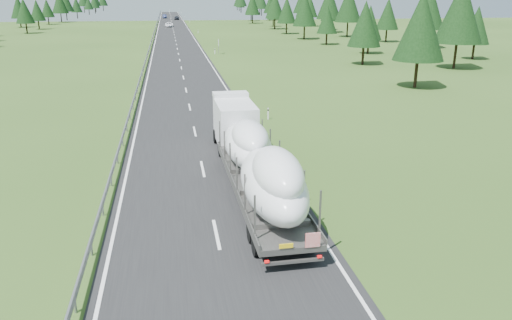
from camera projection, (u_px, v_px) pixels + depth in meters
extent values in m
cube|color=black|center=(176.00, 44.00, 107.63)|extent=(10.00, 400.00, 0.02)
cube|color=slate|center=(151.00, 42.00, 106.59)|extent=(0.08, 400.00, 0.32)
cube|color=silver|center=(268.00, 114.00, 43.10)|extent=(0.12, 0.07, 1.00)
cube|color=black|center=(268.00, 110.00, 43.00)|extent=(0.13, 0.08, 0.12)
cube|color=silver|center=(215.00, 51.00, 89.83)|extent=(0.12, 0.07, 1.00)
cube|color=black|center=(215.00, 49.00, 89.73)|extent=(0.13, 0.08, 0.12)
cube|color=silver|center=(198.00, 31.00, 136.56)|extent=(0.12, 0.07, 1.00)
cube|color=black|center=(198.00, 30.00, 136.46)|extent=(0.13, 0.08, 0.12)
cube|color=silver|center=(190.00, 22.00, 183.29)|extent=(0.12, 0.07, 1.00)
cube|color=black|center=(190.00, 21.00, 183.19)|extent=(0.13, 0.08, 0.12)
cube|color=silver|center=(185.00, 16.00, 230.02)|extent=(0.12, 0.07, 1.00)
cube|color=black|center=(185.00, 15.00, 229.92)|extent=(0.13, 0.08, 0.12)
cube|color=silver|center=(182.00, 12.00, 276.75)|extent=(0.12, 0.07, 1.00)
cube|color=black|center=(182.00, 12.00, 276.65)|extent=(0.13, 0.08, 0.12)
cube|color=silver|center=(179.00, 9.00, 323.48)|extent=(0.12, 0.07, 1.00)
cube|color=black|center=(179.00, 9.00, 323.38)|extent=(0.13, 0.08, 0.12)
cylinder|color=slate|center=(219.00, 48.00, 89.79)|extent=(0.08, 0.08, 2.00)
cube|color=silver|center=(218.00, 43.00, 89.47)|extent=(0.05, 0.90, 1.20)
cylinder|color=black|center=(455.00, 54.00, 71.87)|extent=(0.36, 0.36, 4.29)
cone|color=black|center=(461.00, 10.00, 69.97)|extent=(6.68, 6.68, 8.94)
cylinder|color=black|center=(473.00, 50.00, 82.40)|extent=(0.36, 0.36, 2.91)
cone|color=black|center=(477.00, 25.00, 81.12)|extent=(4.52, 4.52, 6.06)
cylinder|color=black|center=(425.00, 37.00, 99.30)|extent=(0.36, 0.36, 4.31)
cone|color=black|center=(429.00, 5.00, 97.40)|extent=(6.71, 6.71, 8.98)
cylinder|color=black|center=(386.00, 35.00, 111.79)|extent=(0.36, 0.36, 3.23)
cone|color=black|center=(388.00, 14.00, 110.36)|extent=(5.03, 5.03, 6.74)
cylinder|color=black|center=(347.00, 28.00, 124.87)|extent=(0.36, 0.36, 4.25)
cone|color=black|center=(349.00, 3.00, 123.00)|extent=(6.61, 6.61, 8.86)
cylinder|color=black|center=(328.00, 25.00, 138.55)|extent=(0.36, 0.36, 4.31)
cone|color=black|center=(329.00, 2.00, 136.65)|extent=(6.71, 6.71, 8.99)
cylinder|color=black|center=(328.00, 25.00, 149.45)|extent=(0.36, 0.36, 2.98)
cone|color=black|center=(329.00, 10.00, 148.14)|extent=(4.63, 4.63, 6.21)
cylinder|color=black|center=(309.00, 21.00, 164.82)|extent=(0.36, 0.36, 3.48)
cone|color=black|center=(310.00, 6.00, 163.29)|extent=(5.41, 5.41, 7.24)
cylinder|color=black|center=(302.00, 20.00, 174.83)|extent=(0.36, 0.36, 3.06)
cone|color=black|center=(303.00, 7.00, 173.48)|extent=(4.76, 4.76, 6.37)
cylinder|color=black|center=(301.00, 17.00, 189.14)|extent=(0.36, 0.36, 3.92)
cone|color=black|center=(301.00, 2.00, 187.41)|extent=(6.10, 6.10, 8.17)
cylinder|color=black|center=(270.00, 16.00, 201.30)|extent=(0.36, 0.36, 3.36)
cone|color=black|center=(270.00, 4.00, 199.82)|extent=(5.22, 5.22, 7.00)
cylinder|color=black|center=(270.00, 15.00, 215.63)|extent=(0.36, 0.36, 3.37)
cone|color=black|center=(270.00, 3.00, 214.15)|extent=(5.24, 5.24, 7.02)
cylinder|color=black|center=(274.00, 13.00, 230.82)|extent=(0.36, 0.36, 3.78)
cone|color=black|center=(274.00, 1.00, 229.15)|extent=(5.87, 5.87, 7.87)
cylinder|color=black|center=(261.00, 12.00, 242.21)|extent=(0.36, 0.36, 3.86)
cone|color=black|center=(261.00, 0.00, 240.51)|extent=(6.01, 6.01, 8.05)
cylinder|color=black|center=(260.00, 11.00, 252.21)|extent=(0.36, 0.36, 4.03)
cylinder|color=black|center=(257.00, 10.00, 269.50)|extent=(0.36, 0.36, 3.77)
cone|color=black|center=(257.00, 0.00, 267.84)|extent=(5.86, 5.86, 7.85)
cylinder|color=black|center=(241.00, 9.00, 282.50)|extent=(0.36, 0.36, 4.19)
cylinder|color=black|center=(241.00, 9.00, 295.55)|extent=(0.36, 0.36, 2.97)
cone|color=black|center=(241.00, 2.00, 294.24)|extent=(4.62, 4.62, 6.19)
cylinder|color=black|center=(239.00, 9.00, 306.38)|extent=(0.36, 0.36, 2.91)
cone|color=black|center=(239.00, 2.00, 305.10)|extent=(4.53, 4.53, 6.06)
cylinder|color=black|center=(237.00, 8.00, 319.95)|extent=(0.36, 0.36, 3.09)
cone|color=black|center=(237.00, 1.00, 318.59)|extent=(4.80, 4.80, 6.43)
cylinder|color=black|center=(416.00, 72.00, 57.33)|extent=(0.36, 0.36, 3.69)
cone|color=black|center=(421.00, 26.00, 55.71)|extent=(5.74, 5.74, 7.68)
cylinder|color=black|center=(363.00, 54.00, 76.15)|extent=(0.36, 0.36, 3.22)
cone|color=black|center=(365.00, 24.00, 74.73)|extent=(5.01, 5.01, 6.71)
cylinder|color=black|center=(368.00, 46.00, 89.96)|extent=(0.36, 0.36, 2.89)
cone|color=black|center=(370.00, 23.00, 88.69)|extent=(4.50, 4.50, 6.02)
cylinder|color=black|center=(327.00, 38.00, 105.96)|extent=(0.36, 0.36, 2.76)
cone|color=black|center=(327.00, 19.00, 104.74)|extent=(4.30, 4.30, 5.76)
cylinder|color=black|center=(304.00, 31.00, 118.39)|extent=(0.36, 0.36, 3.60)
cone|color=black|center=(305.00, 9.00, 116.80)|extent=(5.61, 5.61, 7.51)
cylinder|color=black|center=(286.00, 28.00, 134.24)|extent=(0.36, 0.36, 3.28)
cone|color=black|center=(287.00, 10.00, 132.79)|extent=(5.11, 5.11, 6.84)
cylinder|color=black|center=(275.00, 23.00, 152.07)|extent=(0.36, 0.36, 3.73)
cone|color=black|center=(275.00, 5.00, 150.43)|extent=(5.80, 5.80, 7.77)
cylinder|color=black|center=(273.00, 22.00, 164.77)|extent=(0.36, 0.36, 2.60)
cone|color=black|center=(273.00, 11.00, 163.63)|extent=(4.04, 4.04, 5.42)
cylinder|color=black|center=(253.00, 18.00, 181.47)|extent=(0.36, 0.36, 3.51)
cone|color=black|center=(252.00, 4.00, 179.93)|extent=(5.46, 5.46, 7.31)
cylinder|color=black|center=(251.00, 17.00, 197.18)|extent=(0.36, 0.36, 3.14)
cone|color=black|center=(251.00, 5.00, 195.80)|extent=(4.89, 4.89, 6.55)
cylinder|color=black|center=(27.00, 27.00, 135.69)|extent=(0.36, 0.36, 3.16)
cone|color=black|center=(24.00, 11.00, 134.30)|extent=(4.91, 4.91, 6.58)
cylinder|color=black|center=(39.00, 24.00, 151.25)|extent=(0.36, 0.36, 2.97)
cone|color=black|center=(37.00, 10.00, 149.95)|extent=(4.62, 4.62, 6.19)
cylinder|color=black|center=(20.00, 22.00, 159.79)|extent=(0.36, 0.36, 3.33)
cone|color=black|center=(18.00, 7.00, 158.33)|extent=(5.18, 5.18, 6.94)
cylinder|color=black|center=(48.00, 20.00, 174.64)|extent=(0.36, 0.36, 2.95)
cone|color=black|center=(47.00, 8.00, 173.34)|extent=(4.59, 4.59, 6.14)
cylinder|color=black|center=(61.00, 17.00, 188.28)|extent=(0.36, 0.36, 3.87)
cone|color=black|center=(59.00, 2.00, 186.58)|extent=(6.02, 6.02, 8.06)
cylinder|color=black|center=(67.00, 15.00, 201.99)|extent=(0.36, 0.36, 4.08)
cone|color=black|center=(65.00, 0.00, 200.20)|extent=(6.34, 6.34, 8.49)
cylinder|color=black|center=(77.00, 15.00, 216.86)|extent=(0.36, 0.36, 3.07)
cone|color=black|center=(76.00, 5.00, 215.50)|extent=(4.77, 4.77, 6.39)
cylinder|color=black|center=(66.00, 13.00, 227.68)|extent=(0.36, 0.36, 3.59)
cone|color=black|center=(65.00, 2.00, 226.09)|extent=(5.59, 5.59, 7.49)
cylinder|color=black|center=(66.00, 12.00, 237.21)|extent=(0.36, 0.36, 3.61)
cone|color=black|center=(65.00, 1.00, 235.62)|extent=(5.61, 5.61, 7.51)
cylinder|color=black|center=(89.00, 12.00, 255.53)|extent=(0.36, 0.36, 3.04)
cone|color=black|center=(88.00, 3.00, 254.19)|extent=(4.73, 4.73, 6.33)
cylinder|color=black|center=(95.00, 10.00, 269.80)|extent=(0.36, 0.36, 3.33)
cone|color=black|center=(94.00, 1.00, 268.33)|extent=(5.18, 5.18, 6.94)
cylinder|color=black|center=(84.00, 9.00, 281.00)|extent=(0.36, 0.36, 4.20)
cylinder|color=black|center=(96.00, 8.00, 292.54)|extent=(0.36, 0.36, 3.99)
cylinder|color=black|center=(103.00, 8.00, 306.47)|extent=(0.36, 0.36, 3.79)
cube|color=white|center=(235.00, 123.00, 34.38)|extent=(2.57, 5.05, 2.81)
cube|color=black|center=(230.00, 108.00, 36.61)|extent=(2.31, 0.11, 1.41)
cube|color=white|center=(231.00, 94.00, 35.95)|extent=(2.52, 1.24, 0.30)
cube|color=#63605D|center=(237.00, 146.00, 33.87)|extent=(2.55, 3.04, 0.25)
cylinder|color=black|center=(216.00, 136.00, 36.33)|extent=(0.36, 1.01, 1.00)
cylinder|color=black|center=(248.00, 135.00, 36.70)|extent=(0.36, 1.01, 1.00)
cylinder|color=black|center=(221.00, 149.00, 33.32)|extent=(0.36, 1.01, 1.00)
cylinder|color=black|center=(255.00, 147.00, 33.70)|extent=(0.36, 1.01, 1.00)
cube|color=#63605D|center=(259.00, 186.00, 25.78)|extent=(2.89, 14.08, 0.26)
cube|color=#63605D|center=(234.00, 183.00, 25.48)|extent=(0.24, 14.05, 0.24)
cube|color=#63605D|center=(285.00, 180.00, 25.91)|extent=(0.24, 14.05, 0.24)
cube|color=#63605D|center=(253.00, 218.00, 19.59)|extent=(0.07, 0.07, 1.91)
cube|color=#63605D|center=(318.00, 213.00, 20.02)|extent=(0.07, 0.07, 1.91)
cube|color=#63605D|center=(244.00, 195.00, 21.84)|extent=(0.07, 0.07, 1.91)
cube|color=#63605D|center=(303.00, 191.00, 22.27)|extent=(0.07, 0.07, 1.91)
cube|color=#63605D|center=(237.00, 176.00, 24.09)|extent=(0.07, 0.07, 1.91)
cube|color=#63605D|center=(290.00, 173.00, 24.52)|extent=(0.07, 0.07, 1.91)
cube|color=#63605D|center=(230.00, 160.00, 26.35)|extent=(0.07, 0.07, 1.91)
cube|color=#63605D|center=(280.00, 157.00, 26.78)|extent=(0.07, 0.07, 1.91)
cube|color=#63605D|center=(225.00, 147.00, 28.60)|extent=(0.07, 0.07, 1.91)
cube|color=#63605D|center=(271.00, 145.00, 29.03)|extent=(0.07, 0.07, 1.91)
cube|color=#63605D|center=(221.00, 136.00, 30.85)|extent=(0.07, 0.07, 1.91)
cube|color=#63605D|center=(263.00, 134.00, 31.28)|extent=(0.07, 0.07, 1.91)
cylinder|color=black|center=(256.00, 244.00, 20.67)|extent=(0.41, 1.01, 1.00)
cylinder|color=black|center=(308.00, 240.00, 21.03)|extent=(0.41, 1.01, 1.00)
cylinder|color=black|center=(251.00, 231.00, 21.80)|extent=(0.41, 1.01, 1.00)
cylinder|color=black|center=(300.00, 227.00, 22.15)|extent=(0.41, 1.01, 1.00)
cube|color=#63605D|center=(291.00, 262.00, 19.41)|extent=(2.51, 0.15, 0.12)
cube|color=red|center=(311.00, 240.00, 19.18)|extent=(0.60, 0.05, 0.60)
cube|color=yellow|center=(284.00, 246.00, 19.06)|extent=(0.55, 0.05, 0.18)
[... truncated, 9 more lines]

